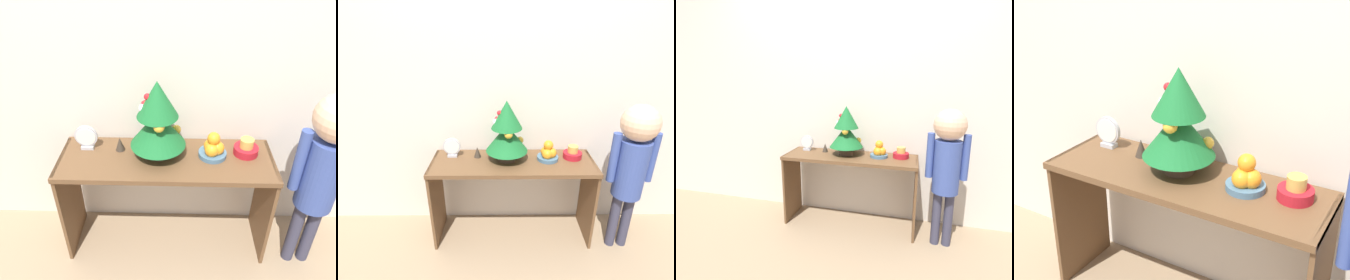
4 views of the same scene
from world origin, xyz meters
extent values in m
cube|color=beige|center=(0.00, 0.45, 1.25)|extent=(7.00, 0.05, 2.50)
cube|color=brown|center=(0.00, 0.20, 0.67)|extent=(1.22, 0.41, 0.03)
cube|color=brown|center=(-0.60, 0.20, 0.34)|extent=(0.02, 0.37, 0.69)
cylinder|color=#4C3828|center=(-0.05, 0.24, 0.71)|extent=(0.14, 0.14, 0.05)
cylinder|color=brown|center=(-0.05, 0.24, 0.76)|extent=(0.02, 0.02, 0.04)
cone|color=#19662D|center=(-0.05, 0.24, 0.86)|extent=(0.31, 0.31, 0.20)
cone|color=#19662D|center=(-0.05, 0.24, 1.04)|extent=(0.23, 0.23, 0.20)
sphere|color=gold|center=(0.06, 0.30, 0.81)|extent=(0.05, 0.05, 0.05)
sphere|color=gold|center=(-0.03, 0.15, 0.92)|extent=(0.06, 0.06, 0.06)
sphere|color=red|center=(-0.11, 0.26, 1.00)|extent=(0.05, 0.05, 0.05)
sphere|color=silver|center=(-0.12, 0.25, 0.98)|extent=(0.06, 0.06, 0.06)
sphere|color=red|center=(-0.10, 0.24, 1.05)|extent=(0.04, 0.04, 0.04)
cylinder|color=#476B84|center=(0.26, 0.23, 0.70)|extent=(0.16, 0.16, 0.03)
sphere|color=orange|center=(0.29, 0.23, 0.74)|extent=(0.08, 0.08, 0.08)
sphere|color=orange|center=(0.25, 0.25, 0.74)|extent=(0.08, 0.08, 0.08)
sphere|color=orange|center=(0.26, 0.21, 0.74)|extent=(0.08, 0.08, 0.08)
sphere|color=orange|center=(0.26, 0.23, 0.80)|extent=(0.07, 0.07, 0.07)
cylinder|color=#AD1923|center=(0.46, 0.26, 0.71)|extent=(0.14, 0.14, 0.05)
cylinder|color=gold|center=(0.46, 0.26, 0.76)|extent=(0.08, 0.08, 0.05)
cube|color=#B2B2B7|center=(-0.47, 0.29, 0.70)|extent=(0.07, 0.04, 0.02)
cylinder|color=#B2B2B7|center=(-0.47, 0.29, 0.77)|extent=(0.13, 0.02, 0.13)
cylinder|color=white|center=(-0.47, 0.28, 0.77)|extent=(0.11, 0.00, 0.11)
cone|color=#382D23|center=(-0.27, 0.28, 0.73)|extent=(0.06, 0.06, 0.08)
camera|label=1|loc=(0.05, -1.28, 1.81)|focal=35.00mm
camera|label=2|loc=(-0.06, -1.53, 1.62)|focal=28.00mm
camera|label=3|loc=(0.56, -2.07, 1.37)|focal=28.00mm
camera|label=4|loc=(0.87, -1.30, 1.61)|focal=50.00mm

